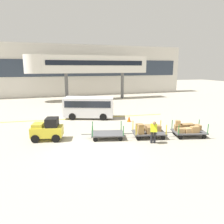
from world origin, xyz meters
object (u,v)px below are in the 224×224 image
object	(u,v)px
baggage_tug	(48,130)
baggage_cart_middle	(148,130)
shuttle_van	(89,106)
baggage_cart_lead	(107,134)
safety_cone_near	(129,119)
baggage_handler	(154,131)
baggage_cart_tail	(188,129)

from	to	relation	value
baggage_tug	baggage_cart_middle	distance (m)	7.09
baggage_cart_middle	shuttle_van	world-z (taller)	shuttle_van
baggage_cart_lead	safety_cone_near	world-z (taller)	baggage_cart_lead
baggage_cart_middle	baggage_handler	world-z (taller)	baggage_handler
baggage_cart_middle	baggage_handler	size ratio (longest dim) A/B	1.98
shuttle_van	safety_cone_near	world-z (taller)	shuttle_van
baggage_cart_lead	shuttle_van	bearing A→B (deg)	90.24
baggage_tug	baggage_cart_middle	xyz separation A→B (m)	(6.90, -1.61, -0.22)
baggage_handler	baggage_tug	bearing A→B (deg)	156.97
baggage_tug	baggage_cart_middle	world-z (taller)	baggage_tug
baggage_tug	shuttle_van	distance (m)	6.78
baggage_cart_lead	baggage_cart_tail	distance (m)	5.95
baggage_tug	baggage_cart_tail	bearing A→B (deg)	-13.00
baggage_cart_lead	safety_cone_near	bearing A→B (deg)	49.84
baggage_cart_lead	baggage_cart_middle	bearing A→B (deg)	-12.91
baggage_cart_middle	baggage_cart_tail	distance (m)	3.01
baggage_cart_tail	shuttle_van	size ratio (longest dim) A/B	0.60
baggage_tug	safety_cone_near	xyz separation A→B (m)	(7.29, 2.88, -0.48)
baggage_cart_middle	shuttle_van	size ratio (longest dim) A/B	0.60
baggage_cart_tail	baggage_cart_middle	bearing A→B (deg)	167.37
baggage_cart_lead	baggage_handler	world-z (taller)	baggage_handler
baggage_tug	shuttle_van	bearing A→B (deg)	53.51
baggage_tug	baggage_cart_lead	distance (m)	4.18
baggage_cart_middle	safety_cone_near	size ratio (longest dim) A/B	5.61
baggage_tug	baggage_cart_lead	world-z (taller)	baggage_tug
baggage_handler	shuttle_van	distance (m)	8.70
baggage_cart_middle	baggage_handler	bearing A→B (deg)	-100.15
baggage_tug	safety_cone_near	world-z (taller)	baggage_tug
baggage_cart_tail	baggage_handler	distance (m)	3.23
baggage_cart_tail	baggage_handler	bearing A→B (deg)	-169.82
baggage_cart_middle	baggage_handler	distance (m)	1.29
baggage_cart_lead	baggage_cart_tail	bearing A→B (deg)	-12.77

